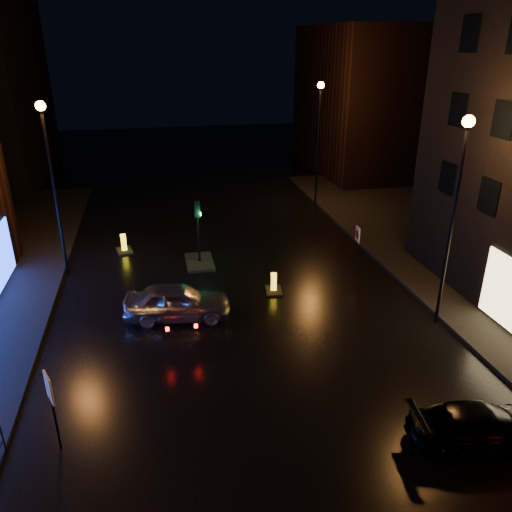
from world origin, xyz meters
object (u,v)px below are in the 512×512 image
object	(u,v)px
silver_hatchback	(177,302)
road_sign_left	(50,394)
dark_sedan	(481,426)
road_sign_right	(357,238)
bollard_near	(274,288)
bollard_far	(124,248)
traffic_signal	(199,254)

from	to	relation	value
silver_hatchback	road_sign_left	distance (m)	7.84
dark_sedan	road_sign_right	world-z (taller)	road_sign_right
bollard_near	bollard_far	xyz separation A→B (m)	(-6.94, 6.41, 0.02)
traffic_signal	bollard_near	xyz separation A→B (m)	(3.03, -3.97, -0.29)
bollard_far	road_sign_left	xyz separation A→B (m)	(-1.38, -14.60, 1.69)
bollard_near	road_sign_right	world-z (taller)	road_sign_right
traffic_signal	road_sign_right	world-z (taller)	traffic_signal
traffic_signal	bollard_near	bearing A→B (deg)	-52.69
road_sign_left	traffic_signal	bearing A→B (deg)	42.99
silver_hatchback	bollard_near	xyz separation A→B (m)	(4.51, 1.44, -0.54)
silver_hatchback	bollard_far	xyz separation A→B (m)	(-2.44, 7.85, -0.52)
silver_hatchback	bollard_near	size ratio (longest dim) A/B	3.73
dark_sedan	road_sign_left	distance (m)	12.14
dark_sedan	road_sign_left	size ratio (longest dim) A/B	1.63
traffic_signal	dark_sedan	xyz separation A→B (m)	(6.55, -14.48, 0.10)
dark_sedan	bollard_near	world-z (taller)	dark_sedan
silver_hatchback	bollard_near	bearing A→B (deg)	-64.39
silver_hatchback	bollard_far	world-z (taller)	silver_hatchback
dark_sedan	bollard_near	size ratio (longest dim) A/B	3.54
traffic_signal	road_sign_right	bearing A→B (deg)	-17.51
dark_sedan	traffic_signal	bearing A→B (deg)	32.14
silver_hatchback	road_sign_left	xyz separation A→B (m)	(-3.82, -6.75, 1.17)
bollard_near	road_sign_right	xyz separation A→B (m)	(4.67, 1.54, 1.50)
bollard_near	bollard_far	world-z (taller)	bollard_far
traffic_signal	silver_hatchback	bearing A→B (deg)	-105.32
bollard_near	road_sign_right	bearing A→B (deg)	26.26
silver_hatchback	road_sign_right	world-z (taller)	road_sign_right
silver_hatchback	dark_sedan	size ratio (longest dim) A/B	1.05
traffic_signal	dark_sedan	world-z (taller)	traffic_signal
traffic_signal	bollard_far	world-z (taller)	traffic_signal
traffic_signal	dark_sedan	bearing A→B (deg)	-65.66
bollard_far	road_sign_right	bearing A→B (deg)	-34.10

